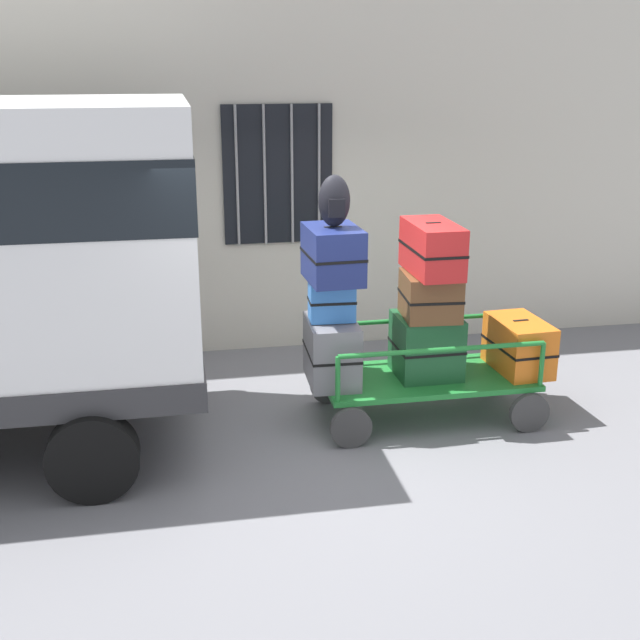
{
  "coord_description": "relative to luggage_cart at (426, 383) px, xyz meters",
  "views": [
    {
      "loc": [
        -1.16,
        -6.43,
        3.23
      ],
      "look_at": [
        0.11,
        0.24,
        1.02
      ],
      "focal_mm": 45.51,
      "sensor_mm": 36.0,
      "label": 1
    }
  ],
  "objects": [
    {
      "name": "suitcase_midleft_bottom",
      "position": [
        0.0,
        0.03,
        0.36
      ],
      "size": [
        0.58,
        0.57,
        0.57
      ],
      "color": "#194C28",
      "rests_on": "luggage_cart"
    },
    {
      "name": "cart_railing",
      "position": [
        -0.0,
        0.0,
        0.42
      ],
      "size": [
        1.9,
        0.89,
        0.43
      ],
      "color": "#1E722D",
      "rests_on": "luggage_cart"
    },
    {
      "name": "building_wall",
      "position": [
        -1.11,
        2.32,
        2.16
      ],
      "size": [
        12.0,
        0.38,
        5.0
      ],
      "color": "beige",
      "rests_on": "ground"
    },
    {
      "name": "suitcase_left_middle",
      "position": [
        -0.89,
        0.04,
        0.84
      ],
      "size": [
        0.42,
        0.27,
        0.37
      ],
      "color": "#3372C6",
      "rests_on": "suitcase_left_bottom"
    },
    {
      "name": "backpack",
      "position": [
        -0.88,
        -0.02,
        1.73
      ],
      "size": [
        0.27,
        0.22,
        0.44
      ],
      "color": "black",
      "rests_on": "suitcase_left_top"
    },
    {
      "name": "suitcase_midleft_middle",
      "position": [
        0.0,
        -0.02,
        0.86
      ],
      "size": [
        0.53,
        0.57,
        0.41
      ],
      "color": "brown",
      "rests_on": "suitcase_midleft_bottom"
    },
    {
      "name": "suitcase_midleft_top",
      "position": [
        0.0,
        -0.01,
        1.29
      ],
      "size": [
        0.4,
        0.78,
        0.46
      ],
      "color": "#B21E1E",
      "rests_on": "suitcase_midleft_middle"
    },
    {
      "name": "luggage_cart",
      "position": [
        0.0,
        0.0,
        0.0
      ],
      "size": [
        2.01,
        1.03,
        0.42
      ],
      "color": "#1E722D",
      "rests_on": "ground"
    },
    {
      "name": "ground_plane",
      "position": [
        -1.11,
        -0.24,
        -0.34
      ],
      "size": [
        40.0,
        40.0,
        0.0
      ],
      "primitive_type": "plane",
      "color": "slate"
    },
    {
      "name": "suitcase_left_bottom",
      "position": [
        -0.89,
        0.03,
        0.37
      ],
      "size": [
        0.47,
        0.7,
        0.58
      ],
      "color": "slate",
      "rests_on": "luggage_cart"
    },
    {
      "name": "suitcase_center_bottom",
      "position": [
        0.89,
        -0.01,
        0.32
      ],
      "size": [
        0.47,
        0.75,
        0.49
      ],
      "color": "orange",
      "rests_on": "luggage_cart"
    },
    {
      "name": "suitcase_left_top",
      "position": [
        -0.89,
        0.0,
        1.27
      ],
      "size": [
        0.48,
        0.65,
        0.48
      ],
      "color": "navy",
      "rests_on": "suitcase_left_middle"
    }
  ]
}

